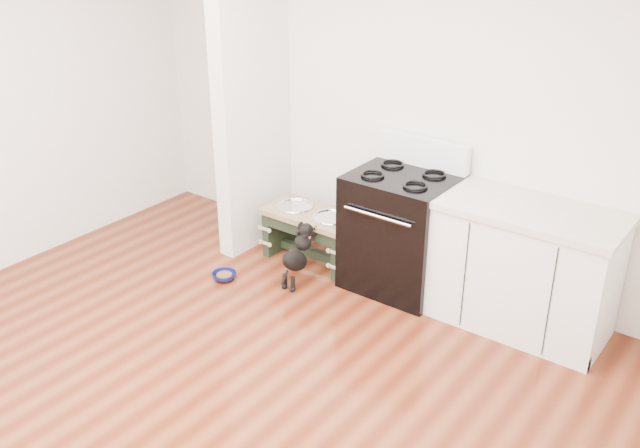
{
  "coord_description": "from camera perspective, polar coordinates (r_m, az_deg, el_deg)",
  "views": [
    {
      "loc": [
        2.69,
        -2.15,
        2.84
      ],
      "look_at": [
        -0.23,
        1.77,
        0.54
      ],
      "focal_mm": 40.0,
      "sensor_mm": 36.0,
      "label": 1
    }
  ],
  "objects": [
    {
      "name": "ground",
      "position": [
        4.46,
        -11.64,
        -14.94
      ],
      "size": [
        5.0,
        5.0,
        0.0
      ],
      "primitive_type": "plane",
      "color": "#4D1C0D",
      "rests_on": "ground"
    },
    {
      "name": "room_shell",
      "position": [
        3.65,
        -13.84,
        4.97
      ],
      "size": [
        5.0,
        5.0,
        5.0
      ],
      "color": "silver",
      "rests_on": "ground"
    },
    {
      "name": "partition_wall",
      "position": [
        5.93,
        -5.5,
        10.57
      ],
      "size": [
        0.15,
        0.8,
        2.7
      ],
      "primitive_type": "cube",
      "color": "silver",
      "rests_on": "ground"
    },
    {
      "name": "oven_range",
      "position": [
        5.48,
        6.49,
        -0.45
      ],
      "size": [
        0.76,
        0.69,
        1.14
      ],
      "color": "black",
      "rests_on": "ground"
    },
    {
      "name": "cabinet_run",
      "position": [
        5.15,
        15.99,
        -3.43
      ],
      "size": [
        1.24,
        0.64,
        0.91
      ],
      "color": "silver",
      "rests_on": "ground"
    },
    {
      "name": "dog_feeder",
      "position": [
        5.88,
        -0.63,
        -0.2
      ],
      "size": [
        0.81,
        0.43,
        0.46
      ],
      "color": "black",
      "rests_on": "ground"
    },
    {
      "name": "puppy",
      "position": [
        5.55,
        -1.77,
        -2.34
      ],
      "size": [
        0.14,
        0.42,
        0.49
      ],
      "color": "black",
      "rests_on": "ground"
    },
    {
      "name": "floor_bowl",
      "position": [
        5.77,
        -7.66,
        -4.15
      ],
      "size": [
        0.21,
        0.21,
        0.06
      ],
      "rotation": [
        0.0,
        0.0,
        -0.06
      ],
      "color": "#0B104E",
      "rests_on": "ground"
    }
  ]
}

